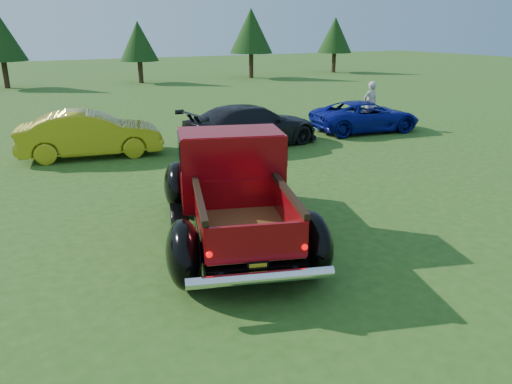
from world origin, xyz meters
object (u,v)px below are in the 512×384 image
tree_mid_left (0,36)px  tree_mid_right (138,41)px  show_car_grey (252,126)px  show_car_blue (365,116)px  spectator (370,105)px  tree_far_east (335,35)px  show_car_yellow (90,134)px  tree_east (251,31)px  pickup_truck (231,184)px

tree_mid_left → tree_mid_right: 9.06m
show_car_grey → show_car_blue: show_car_grey is taller
tree_mid_right → spectator: 21.84m
tree_mid_left → spectator: (12.68, -22.44, -2.43)m
spectator → tree_far_east: bearing=-125.4°
tree_mid_right → show_car_yellow: 22.45m
show_car_yellow → spectator: size_ratio=2.35×
show_car_grey → tree_mid_left: bearing=9.2°
tree_east → spectator: (-5.32, -20.94, -2.71)m
pickup_truck → show_car_grey: size_ratio=1.19×
tree_east → spectator: tree_east is taller
pickup_truck → show_car_blue: (9.11, 6.74, -0.39)m
tree_mid_left → show_car_blue: tree_mid_left is taller
tree_east → show_car_grey: bearing=-117.4°
tree_mid_right → show_car_blue: tree_mid_right is taller
tree_mid_right → pickup_truck: bearing=-102.0°
pickup_truck → show_car_yellow: bearing=117.7°
show_car_yellow → spectator: (11.18, -0.40, 0.21)m
tree_far_east → show_car_yellow: 33.47m
tree_mid_right → show_car_yellow: bearing=-109.6°
tree_mid_right → spectator: size_ratio=2.32×
tree_mid_left → tree_east: bearing=-4.8°
tree_far_east → tree_mid_left: bearing=178.9°
tree_far_east → show_car_grey: size_ratio=0.95×
pickup_truck → show_car_grey: (3.88, 6.56, -0.26)m
show_car_grey → pickup_truck: bearing=142.3°
tree_east → show_car_yellow: tree_east is taller
show_car_yellow → tree_mid_left: bearing=13.5°
show_car_grey → spectator: bearing=-89.9°
tree_mid_right → tree_far_east: bearing=1.6°
pickup_truck → show_car_blue: size_ratio=1.37×
show_car_blue → tree_mid_left: bearing=35.6°
tree_mid_right → show_car_grey: 22.41m
tree_mid_left → show_car_blue: size_ratio=1.14×
show_car_yellow → show_car_blue: (10.49, -0.97, -0.13)m
tree_mid_left → tree_far_east: (27.00, -0.50, -0.14)m
tree_mid_right → show_car_grey: tree_mid_right is taller
show_car_blue → tree_mid_right: bearing=15.8°
tree_mid_right → show_car_yellow: (-7.50, -21.04, -2.23)m
tree_mid_left → tree_mid_right: size_ratio=1.14×
show_car_yellow → show_car_blue: size_ratio=1.02×
show_car_yellow → spectator: bearing=-82.4°
tree_east → tree_far_east: bearing=6.3°
pickup_truck → spectator: bearing=54.3°
tree_far_east → pickup_truck: size_ratio=0.80×
tree_mid_left → show_car_grey: size_ratio=0.99×
tree_east → pickup_truck: tree_east is taller
tree_east → tree_far_east: tree_east is taller
spectator → tree_mid_right: bearing=-82.5°
show_car_yellow → show_car_grey: show_car_yellow is taller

